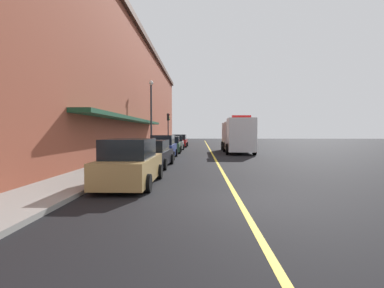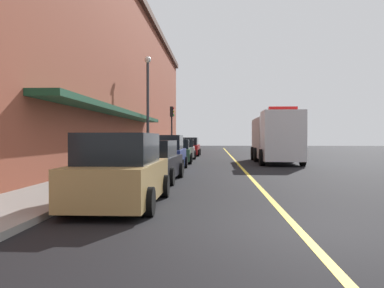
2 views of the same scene
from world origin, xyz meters
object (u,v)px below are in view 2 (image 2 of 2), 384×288
at_px(parked_car_5, 189,147).
at_px(parked_car_3, 177,152).
at_px(parking_meter_0, 139,150).
at_px(traffic_light_near, 172,121).
at_px(parking_meter_2, 157,147).
at_px(parking_meter_1, 155,148).
at_px(street_lamp_left, 148,97).
at_px(parked_car_4, 184,149).
at_px(box_truck, 275,138).
at_px(parked_car_1, 152,162).
at_px(parked_car_0, 121,172).
at_px(parked_car_2, 167,154).

bearing_deg(parked_car_5, parked_car_3, 179.92).
bearing_deg(parked_car_5, parking_meter_0, 175.97).
relative_size(parked_car_3, traffic_light_near, 0.98).
bearing_deg(parking_meter_2, parking_meter_1, -90.00).
bearing_deg(street_lamp_left, parked_car_4, 72.41).
bearing_deg(box_truck, parked_car_4, -126.85).
relative_size(parked_car_1, box_truck, 0.53).
xyz_separation_m(parked_car_3, box_truck, (6.63, 0.89, 0.93)).
bearing_deg(parking_meter_1, parked_car_1, -82.41).
bearing_deg(parked_car_0, parked_car_3, 0.61).
xyz_separation_m(parked_car_1, box_truck, (6.53, 12.48, 0.94)).
xyz_separation_m(parked_car_4, parked_car_5, (0.08, 5.32, 0.05)).
bearing_deg(parking_meter_2, parked_car_5, 82.86).
distance_m(parked_car_0, parking_meter_2, 17.43).
xyz_separation_m(parked_car_0, parked_car_4, (-0.15, 23.34, -0.08)).
height_order(parking_meter_0, street_lamp_left, street_lamp_left).
distance_m(parked_car_4, parking_meter_0, 12.63).
distance_m(parked_car_2, traffic_light_near, 15.38).
bearing_deg(parked_car_2, parked_car_5, -0.75).
height_order(parked_car_4, parking_meter_2, parked_car_4).
xyz_separation_m(parking_meter_0, parking_meter_2, (0.00, 6.57, 0.00)).
distance_m(parked_car_0, street_lamp_left, 17.73).
relative_size(parked_car_2, box_truck, 0.53).
xyz_separation_m(parked_car_4, parking_meter_0, (-1.34, -12.55, 0.31)).
relative_size(parked_car_3, parking_meter_1, 3.17).
distance_m(parked_car_4, street_lamp_left, 7.37).
xyz_separation_m(parked_car_3, parked_car_4, (0.03, 5.94, -0.00)).
height_order(parked_car_3, parking_meter_2, parked_car_3).
height_order(parked_car_5, parking_meter_1, parked_car_5).
distance_m(parked_car_0, box_truck, 19.42).
distance_m(parked_car_0, traffic_light_near, 26.60).
xyz_separation_m(parked_car_2, parking_meter_2, (-1.33, 6.05, 0.21)).
distance_m(parked_car_4, parking_meter_2, 6.13).
relative_size(parked_car_5, traffic_light_near, 1.13).
bearing_deg(parked_car_3, parked_car_2, 178.32).
relative_size(parked_car_1, parked_car_4, 1.12).
bearing_deg(parking_meter_0, parked_car_1, -74.22).
distance_m(parked_car_1, parked_car_2, 5.50).
distance_m(parked_car_1, traffic_light_near, 20.83).
height_order(parked_car_5, parking_meter_0, parked_car_5).
bearing_deg(box_truck, parked_car_0, -18.87).
bearing_deg(parked_car_2, parking_meter_1, 14.33).
height_order(parked_car_2, parking_meter_1, parked_car_2).
bearing_deg(parked_car_0, box_truck, -19.41).
bearing_deg(parked_car_1, parked_car_2, 2.58).
bearing_deg(parking_meter_0, street_lamp_left, 95.32).
bearing_deg(street_lamp_left, box_truck, 7.08).
relative_size(parked_car_2, parking_meter_1, 3.63).
distance_m(parked_car_4, parked_car_5, 5.32).
bearing_deg(parking_meter_0, parked_car_0, -82.14).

